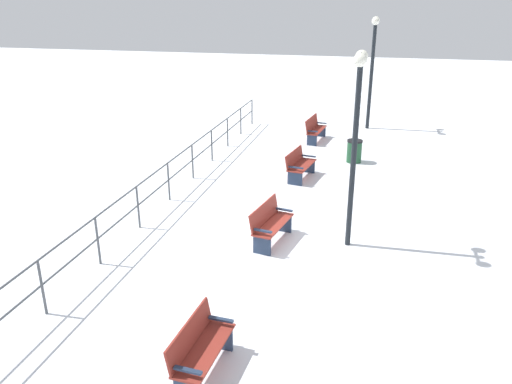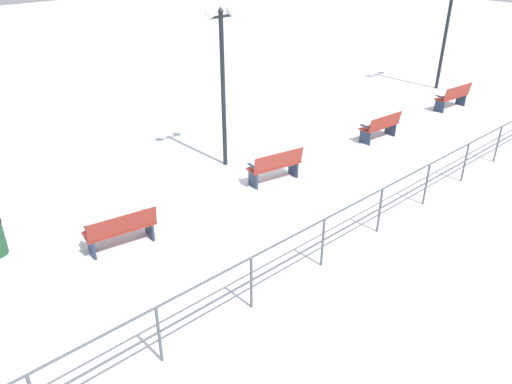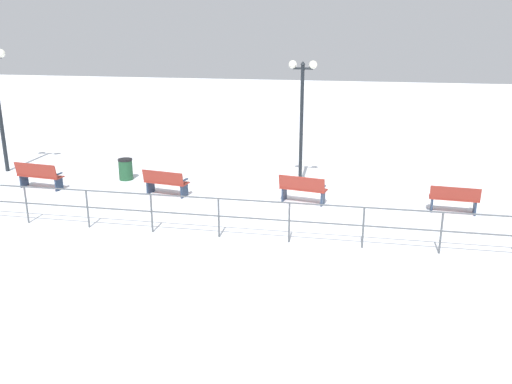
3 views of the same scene
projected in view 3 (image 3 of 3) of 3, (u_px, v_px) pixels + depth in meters
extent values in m
plane|color=white|center=(303.00, 204.00, 17.20)|extent=(80.00, 80.00, 0.00)
cube|color=maroon|center=(454.00, 198.00, 16.28)|extent=(0.56, 1.46, 0.04)
cube|color=maroon|center=(455.00, 194.00, 16.00)|extent=(0.21, 1.43, 0.40)
cube|color=#23334C|center=(475.00, 207.00, 16.19)|extent=(0.42, 0.08, 0.45)
cube|color=#23334C|center=(432.00, 204.00, 16.50)|extent=(0.42, 0.08, 0.45)
cube|color=#23334C|center=(476.00, 196.00, 16.11)|extent=(0.42, 0.10, 0.04)
cube|color=#23334C|center=(433.00, 193.00, 16.42)|extent=(0.42, 0.10, 0.04)
cube|color=maroon|center=(304.00, 189.00, 17.19)|extent=(0.72, 1.54, 0.04)
cube|color=maroon|center=(302.00, 183.00, 16.91)|extent=(0.38, 1.48, 0.44)
cube|color=#23334C|center=(323.00, 198.00, 17.03)|extent=(0.42, 0.12, 0.46)
cube|color=#23334C|center=(284.00, 193.00, 17.48)|extent=(0.42, 0.12, 0.46)
cube|color=#23334C|center=(323.00, 187.00, 16.94)|extent=(0.42, 0.14, 0.04)
cube|color=#23334C|center=(285.00, 183.00, 17.39)|extent=(0.42, 0.14, 0.04)
cube|color=maroon|center=(167.00, 182.00, 17.98)|extent=(0.74, 1.54, 0.04)
cube|color=maroon|center=(163.00, 177.00, 17.68)|extent=(0.35, 1.47, 0.42)
cube|color=#23334C|center=(184.00, 190.00, 17.83)|extent=(0.46, 0.12, 0.44)
cube|color=#23334C|center=(151.00, 187.00, 18.26)|extent=(0.46, 0.12, 0.44)
cube|color=#23334C|center=(184.00, 180.00, 17.75)|extent=(0.47, 0.14, 0.04)
cube|color=#23334C|center=(150.00, 177.00, 18.17)|extent=(0.47, 0.14, 0.04)
cube|color=maroon|center=(41.00, 176.00, 18.70)|extent=(0.62, 1.68, 0.04)
cube|color=maroon|center=(35.00, 170.00, 18.42)|extent=(0.31, 1.65, 0.48)
cube|color=#23334C|center=(59.00, 184.00, 18.55)|extent=(0.39, 0.09, 0.44)
cube|color=#23334C|center=(24.00, 180.00, 18.97)|extent=(0.39, 0.09, 0.44)
cube|color=#23334C|center=(58.00, 174.00, 18.47)|extent=(0.39, 0.11, 0.04)
cube|color=#23334C|center=(23.00, 171.00, 18.89)|extent=(0.39, 0.11, 0.04)
cylinder|color=black|center=(301.00, 128.00, 18.35)|extent=(0.12, 0.12, 4.19)
cylinder|color=black|center=(303.00, 68.00, 17.76)|extent=(0.07, 0.67, 0.07)
sphere|color=white|center=(313.00, 65.00, 17.67)|extent=(0.27, 0.27, 0.27)
sphere|color=white|center=(293.00, 64.00, 17.79)|extent=(0.27, 0.27, 0.27)
cone|color=black|center=(303.00, 63.00, 17.71)|extent=(0.17, 0.17, 0.12)
cylinder|color=black|center=(0.00, 114.00, 20.42)|extent=(0.15, 0.15, 4.43)
sphere|color=white|center=(1.00, 53.00, 19.69)|extent=(0.31, 0.31, 0.31)
cylinder|color=#4C5156|center=(441.00, 233.00, 13.30)|extent=(0.05, 0.05, 1.08)
cylinder|color=#4C5156|center=(363.00, 228.00, 13.65)|extent=(0.05, 0.05, 1.08)
cylinder|color=#4C5156|center=(289.00, 223.00, 13.99)|extent=(0.05, 0.05, 1.08)
cylinder|color=#4C5156|center=(219.00, 218.00, 14.34)|extent=(0.05, 0.05, 1.08)
cylinder|color=#4C5156|center=(152.00, 213.00, 14.69)|extent=(0.05, 0.05, 1.08)
cylinder|color=#4C5156|center=(88.00, 209.00, 15.04)|extent=(0.05, 0.05, 1.08)
cylinder|color=#4C5156|center=(26.00, 205.00, 15.38)|extent=(0.05, 0.05, 1.08)
cylinder|color=#4C5156|center=(290.00, 203.00, 13.83)|extent=(0.04, 22.58, 0.04)
cylinder|color=#4C5156|center=(289.00, 221.00, 13.98)|extent=(0.04, 22.58, 0.04)
cylinder|color=#1E4C2D|center=(126.00, 170.00, 19.79)|extent=(0.50, 0.50, 0.72)
cylinder|color=black|center=(125.00, 160.00, 19.67)|extent=(0.53, 0.53, 0.06)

